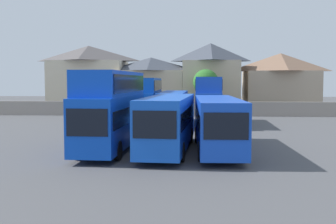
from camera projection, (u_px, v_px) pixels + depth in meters
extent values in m
plane|color=#4C4C4F|center=(177.00, 122.00, 44.18)|extent=(140.00, 140.00, 0.00)
cube|color=gray|center=(179.00, 109.00, 51.57)|extent=(56.00, 0.50, 1.80)
cube|color=blue|center=(111.00, 120.00, 26.08)|extent=(2.90, 10.41, 3.15)
cube|color=black|center=(87.00, 123.00, 20.91)|extent=(2.17, 0.17, 1.42)
cube|color=black|center=(111.00, 114.00, 26.05)|extent=(2.90, 9.59, 0.99)
cube|color=blue|center=(112.00, 83.00, 26.15)|extent=(2.83, 9.89, 1.50)
cube|color=black|center=(112.00, 83.00, 26.15)|extent=(2.89, 9.38, 1.05)
cylinder|color=black|center=(118.00, 151.00, 22.89)|extent=(0.35, 1.11, 1.10)
cylinder|color=black|center=(78.00, 150.00, 23.13)|extent=(0.35, 1.11, 1.10)
cylinder|color=black|center=(138.00, 135.00, 29.24)|extent=(0.35, 1.11, 1.10)
cylinder|color=black|center=(107.00, 135.00, 29.47)|extent=(0.35, 1.11, 1.10)
cube|color=blue|center=(168.00, 121.00, 25.83)|extent=(3.19, 11.28, 3.09)
cube|color=black|center=(155.00, 125.00, 20.27)|extent=(2.20, 0.22, 1.39)
cube|color=black|center=(168.00, 115.00, 25.80)|extent=(3.17, 10.39, 0.97)
cylinder|color=black|center=(182.00, 152.00, 22.37)|extent=(0.37, 1.12, 1.10)
cylinder|color=black|center=(140.00, 151.00, 22.66)|extent=(0.37, 1.12, 1.10)
cylinder|color=black|center=(190.00, 135.00, 29.21)|extent=(0.37, 1.12, 1.10)
cylinder|color=black|center=(159.00, 135.00, 29.49)|extent=(0.37, 1.12, 1.10)
cube|color=blue|center=(217.00, 122.00, 25.89)|extent=(2.75, 11.37, 2.98)
cube|color=black|center=(226.00, 126.00, 20.21)|extent=(2.22, 0.12, 1.34)
cube|color=black|center=(217.00, 116.00, 25.87)|extent=(2.77, 10.46, 0.94)
cylinder|color=black|center=(243.00, 152.00, 22.45)|extent=(0.32, 1.11, 1.10)
cylinder|color=black|center=(201.00, 152.00, 22.55)|extent=(0.32, 1.11, 1.10)
cylinder|color=black|center=(229.00, 135.00, 29.44)|extent=(0.32, 1.11, 1.10)
cylinder|color=black|center=(197.00, 135.00, 29.54)|extent=(0.32, 1.11, 1.10)
cube|color=blue|center=(146.00, 107.00, 41.42)|extent=(2.57, 10.08, 2.91)
cube|color=black|center=(140.00, 106.00, 36.36)|extent=(2.20, 0.10, 1.31)
cube|color=black|center=(146.00, 103.00, 41.39)|extent=(2.60, 9.28, 0.92)
cube|color=blue|center=(146.00, 85.00, 41.50)|extent=(2.52, 9.58, 1.42)
cube|color=black|center=(146.00, 85.00, 41.50)|extent=(2.60, 9.08, 0.99)
cylinder|color=black|center=(154.00, 122.00, 38.34)|extent=(0.31, 1.10, 1.10)
cylinder|color=black|center=(130.00, 122.00, 38.47)|extent=(0.31, 1.10, 1.10)
cylinder|color=black|center=(159.00, 116.00, 44.56)|extent=(0.31, 1.10, 1.10)
cylinder|color=black|center=(138.00, 116.00, 44.68)|extent=(0.31, 1.10, 1.10)
cube|color=blue|center=(173.00, 106.00, 41.40)|extent=(2.71, 11.33, 2.95)
cube|color=black|center=(169.00, 106.00, 35.75)|extent=(2.17, 0.13, 1.33)
cube|color=black|center=(173.00, 103.00, 41.38)|extent=(2.73, 10.43, 0.93)
cylinder|color=black|center=(183.00, 123.00, 37.93)|extent=(0.32, 1.11, 1.10)
cylinder|color=black|center=(158.00, 123.00, 38.12)|extent=(0.32, 1.11, 1.10)
cylinder|color=black|center=(186.00, 116.00, 44.88)|extent=(0.32, 1.11, 1.10)
cylinder|color=black|center=(165.00, 116.00, 45.07)|extent=(0.32, 1.11, 1.10)
cube|color=blue|center=(209.00, 106.00, 41.74)|extent=(2.77, 10.85, 2.95)
cube|color=black|center=(209.00, 106.00, 36.34)|extent=(2.13, 0.15, 1.33)
cube|color=black|center=(209.00, 103.00, 41.71)|extent=(2.78, 9.99, 0.93)
cube|color=blue|center=(209.00, 84.00, 41.84)|extent=(2.70, 10.31, 1.47)
cube|color=black|center=(209.00, 84.00, 41.84)|extent=(2.78, 9.77, 1.03)
cylinder|color=black|center=(220.00, 122.00, 38.42)|extent=(0.34, 1.11, 1.10)
cylinder|color=black|center=(197.00, 122.00, 38.63)|extent=(0.34, 1.11, 1.10)
cylinder|color=black|center=(219.00, 116.00, 45.05)|extent=(0.34, 1.11, 1.10)
cylinder|color=black|center=(198.00, 116.00, 45.26)|extent=(0.34, 1.11, 1.10)
cube|color=beige|center=(89.00, 86.00, 61.10)|extent=(10.57, 7.81, 7.30)
pyramid|color=#514C4C|center=(89.00, 53.00, 60.74)|extent=(11.09, 8.20, 2.26)
cube|color=#C6B293|center=(151.00, 91.00, 59.80)|extent=(9.25, 7.56, 5.84)
pyramid|color=#3D424C|center=(151.00, 64.00, 59.50)|extent=(9.72, 7.93, 1.93)
cube|color=#C6B293|center=(210.00, 86.00, 59.41)|extent=(7.89, 7.97, 7.20)
pyramid|color=#3D424C|center=(211.00, 52.00, 59.03)|extent=(8.29, 8.37, 2.57)
cube|color=tan|center=(280.00, 91.00, 60.28)|extent=(10.20, 7.24, 5.81)
pyramid|color=brown|center=(281.00, 62.00, 59.96)|extent=(10.71, 7.61, 2.60)
cylinder|color=brown|center=(206.00, 103.00, 53.80)|extent=(0.58, 0.58, 3.09)
sphere|color=#2D6B28|center=(206.00, 82.00, 53.59)|extent=(3.33, 3.33, 3.33)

